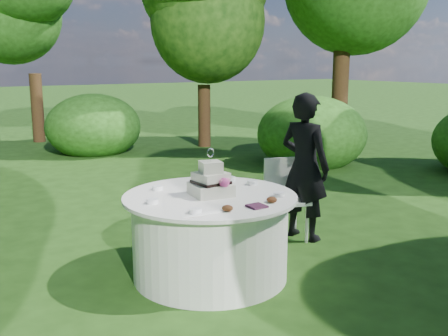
{
  "coord_description": "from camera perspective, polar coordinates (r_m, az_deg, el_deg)",
  "views": [
    {
      "loc": [
        -2.37,
        -3.87,
        1.94
      ],
      "look_at": [
        0.15,
        0.0,
        1.0
      ],
      "focal_mm": 42.0,
      "sensor_mm": 36.0,
      "label": 1
    }
  ],
  "objects": [
    {
      "name": "votives",
      "position": [
        4.72,
        -1.25,
        -2.6
      ],
      "size": [
        1.21,
        0.95,
        0.04
      ],
      "color": "white",
      "rests_on": "table"
    },
    {
      "name": "petal_cups",
      "position": [
        4.62,
        1.43,
        -2.86
      ],
      "size": [
        0.59,
        1.06,
        0.05
      ],
      "color": "#562D16",
      "rests_on": "table"
    },
    {
      "name": "guest",
      "position": [
        5.79,
        8.76,
        0.13
      ],
      "size": [
        0.53,
        0.67,
        1.62
      ],
      "primitive_type": "imported",
      "rotation": [
        0.0,
        0.0,
        1.83
      ],
      "color": "black",
      "rests_on": "ground"
    },
    {
      "name": "napkins",
      "position": [
        4.3,
        3.59,
        -4.17
      ],
      "size": [
        0.14,
        0.14,
        0.02
      ],
      "primitive_type": "cube",
      "color": "#431C35",
      "rests_on": "table"
    },
    {
      "name": "feather_plume",
      "position": [
        4.12,
        -1.69,
        -4.92
      ],
      "size": [
        0.48,
        0.07,
        0.01
      ],
      "primitive_type": "ellipsoid",
      "color": "white",
      "rests_on": "table"
    },
    {
      "name": "ground",
      "position": [
        4.94,
        -1.49,
        -11.65
      ],
      "size": [
        80.0,
        80.0,
        0.0
      ],
      "primitive_type": "plane",
      "color": "#1D3E10",
      "rests_on": "ground"
    },
    {
      "name": "cake",
      "position": [
        4.66,
        -1.4,
        -1.61
      ],
      "size": [
        0.38,
        0.38,
        0.43
      ],
      "color": "silver",
      "rests_on": "table"
    },
    {
      "name": "chair",
      "position": [
        5.86,
        6.64,
        -2.62
      ],
      "size": [
        0.53,
        0.52,
        0.89
      ],
      "color": "white",
      "rests_on": "ground"
    },
    {
      "name": "table",
      "position": [
        4.8,
        -1.52,
        -7.37
      ],
      "size": [
        1.56,
        1.56,
        0.77
      ],
      "color": "white",
      "rests_on": "ground"
    }
  ]
}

